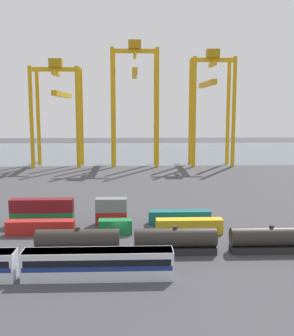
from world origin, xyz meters
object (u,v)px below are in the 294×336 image
at_px(gantry_crane_central, 135,90).
at_px(gantry_crane_east, 211,96).
at_px(shipping_container_2, 115,227).
at_px(gantry_crane_west, 58,102).
at_px(passenger_train, 19,264).
at_px(shipping_container_7, 111,218).
at_px(freight_tank_row, 175,241).

distance_m(gantry_crane_central, gantry_crane_east, 30.35).
xyz_separation_m(shipping_container_2, gantry_crane_east, (34.64, 93.29, 26.00)).
height_order(shipping_container_2, gantry_crane_west, gantry_crane_west).
height_order(passenger_train, shipping_container_2, passenger_train).
bearing_deg(passenger_train, shipping_container_7, 67.29).
relative_size(shipping_container_7, gantry_crane_east, 0.13).
xyz_separation_m(gantry_crane_west, gantry_crane_central, (30.26, -1.30, 4.36)).
xyz_separation_m(freight_tank_row, shipping_container_2, (-9.73, 10.75, -0.78)).
bearing_deg(gantry_crane_central, gantry_crane_west, 177.54).
xyz_separation_m(shipping_container_2, gantry_crane_west, (-25.89, 94.58, 23.88)).
relative_size(passenger_train, gantry_crane_east, 0.90).
bearing_deg(passenger_train, gantry_crane_east, 67.64).
relative_size(passenger_train, freight_tank_row, 0.95).
distance_m(gantry_crane_west, gantry_crane_central, 30.60).
bearing_deg(gantry_crane_west, passenger_train, -83.05).
relative_size(freight_tank_row, gantry_crane_west, 1.04).
bearing_deg(gantry_crane_central, shipping_container_2, -92.68).
bearing_deg(shipping_container_2, gantry_crane_central, 87.32).
relative_size(passenger_train, gantry_crane_west, 0.99).
distance_m(shipping_container_2, gantry_crane_west, 100.93).
bearing_deg(freight_tank_row, passenger_train, -157.03).
distance_m(shipping_container_7, gantry_crane_east, 97.67).
distance_m(passenger_train, freight_tank_row, 23.54).
xyz_separation_m(passenger_train, freight_tank_row, (21.67, 9.19, -0.06)).
height_order(passenger_train, gantry_crane_west, gantry_crane_west).
height_order(gantry_crane_central, gantry_crane_east, gantry_crane_central).
relative_size(shipping_container_2, gantry_crane_west, 0.15).
distance_m(shipping_container_2, shipping_container_7, 6.23).
bearing_deg(gantry_crane_west, shipping_container_7, -74.29).
xyz_separation_m(passenger_train, shipping_container_7, (10.92, 26.09, -0.84)).
height_order(passenger_train, shipping_container_7, passenger_train).
relative_size(shipping_container_2, shipping_container_7, 1.00).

